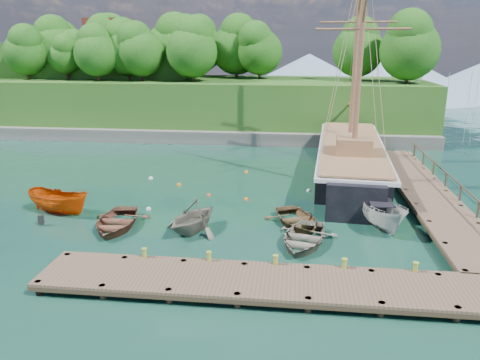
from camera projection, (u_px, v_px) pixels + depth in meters
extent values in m
plane|color=#133D2E|center=(244.00, 231.00, 26.03)|extent=(160.00, 160.00, 0.00)
cube|color=brown|center=(274.00, 281.00, 19.46)|extent=(20.00, 3.20, 0.12)
cube|color=black|center=(274.00, 284.00, 19.50)|extent=(20.00, 3.20, 0.20)
cylinder|color=black|center=(39.00, 293.00, 19.45)|extent=(0.28, 0.28, 1.10)
cylinder|color=black|center=(68.00, 265.00, 21.93)|extent=(0.28, 0.28, 1.10)
cube|color=brown|center=(426.00, 191.00, 31.24)|extent=(3.20, 24.00, 0.12)
cube|color=black|center=(426.00, 193.00, 31.29)|extent=(3.20, 24.00, 0.20)
cylinder|color=black|center=(464.00, 282.00, 20.38)|extent=(0.28, 0.28, 1.10)
cylinder|color=black|center=(377.00, 157.00, 42.67)|extent=(0.28, 0.28, 1.10)
cylinder|color=black|center=(406.00, 157.00, 42.38)|extent=(0.28, 0.28, 1.10)
cylinder|color=olive|center=(146.00, 269.00, 21.62)|extent=(0.26, 0.26, 0.45)
cylinder|color=olive|center=(209.00, 273.00, 21.28)|extent=(0.26, 0.26, 0.45)
cylinder|color=olive|center=(275.00, 276.00, 20.94)|extent=(0.26, 0.26, 0.45)
cylinder|color=olive|center=(343.00, 280.00, 20.60)|extent=(0.26, 0.26, 0.45)
cylinder|color=olive|center=(414.00, 284.00, 20.27)|extent=(0.26, 0.26, 0.45)
imported|color=brown|center=(116.00, 227.00, 26.48)|extent=(3.60, 4.80, 0.95)
imported|color=#635E52|center=(193.00, 231.00, 25.97)|extent=(4.53, 4.78, 1.98)
imported|color=#513C23|center=(297.00, 225.00, 26.80)|extent=(4.45, 5.11, 0.88)
imported|color=#71695C|center=(303.00, 244.00, 24.32)|extent=(4.15, 5.11, 0.93)
imported|color=#C24205|center=(60.00, 213.00, 28.70)|extent=(4.66, 2.79, 1.69)
imported|color=#BBBAB4|center=(379.00, 226.00, 26.62)|extent=(3.07, 5.24, 1.90)
cube|color=black|center=(350.00, 166.00, 36.63)|extent=(5.99, 15.31, 3.11)
cube|color=black|center=(347.00, 141.00, 45.69)|extent=(3.03, 4.90, 2.80)
cube|color=black|center=(354.00, 201.00, 28.57)|extent=(3.69, 4.10, 2.96)
cube|color=silver|center=(351.00, 147.00, 36.20)|extent=(6.40, 20.01, 0.25)
cube|color=brown|center=(352.00, 144.00, 36.13)|extent=(5.93, 19.55, 0.12)
cube|color=brown|center=(354.00, 145.00, 32.94)|extent=(2.65, 3.18, 1.20)
cylinder|color=brown|center=(348.00, 106.00, 48.22)|extent=(0.76, 6.90, 1.69)
cylinder|color=brown|center=(357.00, 33.00, 37.42)|extent=(0.36, 0.36, 16.54)
cylinder|color=brown|center=(361.00, 41.00, 30.35)|extent=(0.36, 0.36, 15.22)
cylinder|color=#8C7A59|center=(354.00, 31.00, 43.15)|extent=(0.92, 11.41, 9.61)
sphere|color=silver|center=(149.00, 210.00, 29.29)|extent=(0.33, 0.33, 0.33)
sphere|color=#F83A1B|center=(209.00, 196.00, 31.97)|extent=(0.29, 0.29, 0.29)
sphere|color=#E04E0D|center=(246.00, 200.00, 31.14)|extent=(0.29, 0.29, 0.29)
sphere|color=white|center=(309.00, 191.00, 32.93)|extent=(0.31, 0.31, 0.31)
sphere|color=#D1610E|center=(179.00, 185.00, 34.25)|extent=(0.36, 0.36, 0.36)
sphere|color=#F95A16|center=(246.00, 172.00, 37.67)|extent=(0.33, 0.33, 0.33)
sphere|color=silver|center=(151.00, 179.00, 35.92)|extent=(0.35, 0.35, 0.35)
sphere|color=#DA620C|center=(299.00, 210.00, 29.22)|extent=(0.34, 0.34, 0.34)
cube|color=#474744|center=(194.00, 135.00, 49.62)|extent=(50.00, 4.00, 1.40)
cube|color=#264D15|center=(204.00, 105.00, 54.66)|extent=(50.00, 14.00, 6.00)
cube|color=#264D15|center=(102.00, 84.00, 59.48)|extent=(24.00, 12.00, 10.00)
cylinder|color=#382616|center=(130.00, 73.00, 52.73)|extent=(0.36, 0.36, 1.40)
sphere|color=#194810|center=(128.00, 51.00, 52.05)|extent=(5.42, 5.42, 5.42)
cylinder|color=#382616|center=(142.00, 74.00, 51.27)|extent=(0.36, 0.36, 1.40)
sphere|color=#194810|center=(141.00, 53.00, 50.63)|extent=(5.02, 5.02, 5.02)
cylinder|color=#382616|center=(28.00, 73.00, 53.25)|extent=(0.36, 0.36, 1.40)
sphere|color=#194810|center=(26.00, 53.00, 52.63)|extent=(4.79, 4.79, 4.79)
cylinder|color=#382616|center=(112.00, 70.00, 59.60)|extent=(0.36, 0.36, 1.40)
sphere|color=#194810|center=(111.00, 48.00, 58.84)|extent=(6.25, 6.25, 6.25)
cylinder|color=#382616|center=(407.00, 77.00, 47.94)|extent=(0.36, 0.36, 1.40)
sphere|color=#194810|center=(410.00, 50.00, 47.21)|extent=(6.00, 6.00, 6.00)
cylinder|color=#382616|center=(59.00, 72.00, 55.90)|extent=(0.36, 0.36, 1.40)
sphere|color=#194810|center=(57.00, 50.00, 55.18)|extent=(5.89, 5.89, 5.89)
cylinder|color=#382616|center=(260.00, 73.00, 54.04)|extent=(0.36, 0.36, 1.40)
sphere|color=#194810|center=(260.00, 52.00, 53.39)|extent=(5.13, 5.13, 5.13)
cylinder|color=#382616|center=(109.00, 70.00, 60.40)|extent=(0.36, 0.36, 1.40)
sphere|color=#194810|center=(107.00, 52.00, 59.78)|extent=(4.80, 4.80, 4.80)
cylinder|color=#382616|center=(185.00, 73.00, 54.04)|extent=(0.36, 0.36, 1.40)
sphere|color=#194810|center=(185.00, 50.00, 53.32)|extent=(5.82, 5.82, 5.82)
cylinder|color=#382616|center=(237.00, 71.00, 56.42)|extent=(0.36, 0.36, 1.40)
sphere|color=#194810|center=(236.00, 49.00, 55.67)|extent=(6.05, 6.05, 6.05)
cylinder|color=#382616|center=(407.00, 76.00, 48.88)|extent=(0.36, 0.36, 1.40)
sphere|color=#194810|center=(409.00, 54.00, 48.26)|extent=(4.77, 4.77, 4.77)
cylinder|color=#382616|center=(193.00, 75.00, 50.38)|extent=(0.36, 0.36, 1.40)
sphere|color=#194810|center=(192.00, 52.00, 49.70)|extent=(5.47, 5.47, 5.47)
cylinder|color=#382616|center=(356.00, 74.00, 52.03)|extent=(0.36, 0.36, 1.40)
sphere|color=#194810|center=(358.00, 51.00, 51.34)|extent=(5.55, 5.55, 5.55)
cylinder|color=#382616|center=(200.00, 69.00, 61.23)|extent=(0.36, 0.36, 1.40)
sphere|color=#194810|center=(199.00, 48.00, 60.47)|extent=(6.25, 6.25, 6.25)
cylinder|color=#382616|center=(61.00, 69.00, 61.44)|extent=(0.36, 0.36, 1.40)
sphere|color=#194810|center=(59.00, 50.00, 60.76)|extent=(5.41, 5.41, 5.41)
cylinder|color=#382616|center=(124.00, 72.00, 56.06)|extent=(0.36, 0.36, 1.40)
sphere|color=#194810|center=(123.00, 51.00, 55.38)|extent=(5.47, 5.47, 5.47)
cylinder|color=#382616|center=(67.00, 73.00, 53.09)|extent=(0.36, 0.36, 1.40)
sphere|color=#194810|center=(66.00, 57.00, 52.57)|extent=(3.77, 3.77, 3.77)
cylinder|color=#382616|center=(111.00, 71.00, 56.32)|extent=(0.36, 0.36, 1.40)
sphere|color=#194810|center=(109.00, 49.00, 55.58)|extent=(6.04, 6.04, 6.04)
cylinder|color=#382616|center=(233.00, 69.00, 61.32)|extent=(0.36, 0.36, 1.40)
sphere|color=#194810|center=(233.00, 49.00, 60.60)|extent=(5.89, 5.89, 5.89)
cylinder|color=#382616|center=(172.00, 72.00, 55.02)|extent=(0.36, 0.36, 1.40)
sphere|color=#194810|center=(172.00, 49.00, 54.28)|extent=(6.08, 6.08, 6.08)
cylinder|color=#382616|center=(77.00, 72.00, 54.58)|extent=(0.36, 0.36, 1.40)
sphere|color=#194810|center=(75.00, 55.00, 54.01)|extent=(4.25, 4.25, 4.25)
cylinder|color=#382616|center=(98.00, 74.00, 51.09)|extent=(0.36, 0.36, 1.40)
sphere|color=#194810|center=(97.00, 54.00, 50.47)|extent=(4.77, 4.77, 4.77)
cube|color=silver|center=(110.00, 39.00, 56.75)|extent=(4.00, 5.00, 3.00)
cube|color=#591E19|center=(109.00, 22.00, 56.21)|extent=(4.40, 5.40, 0.80)
cone|color=#728CA5|center=(388.00, 73.00, 89.16)|extent=(36.00, 36.00, 9.00)
cone|color=#728CA5|center=(309.00, 75.00, 91.00)|extent=(32.00, 32.00, 8.00)
cone|color=#728CA5|center=(135.00, 68.00, 94.67)|extent=(40.00, 40.00, 10.00)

